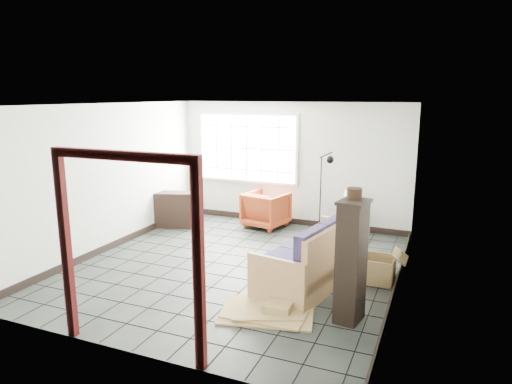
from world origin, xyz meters
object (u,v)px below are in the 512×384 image
at_px(futon_sofa, 319,258).
at_px(tall_shelf, 351,261).
at_px(side_table, 351,215).
at_px(armchair, 266,208).

relative_size(futon_sofa, tall_shelf, 1.57).
relative_size(side_table, tall_shelf, 0.34).
bearing_deg(tall_shelf, futon_sofa, 132.54).
bearing_deg(side_table, armchair, -177.00).
xyz_separation_m(armchair, side_table, (1.76, 0.09, -0.01)).
relative_size(futon_sofa, armchair, 2.92).
xyz_separation_m(futon_sofa, armchair, (-1.77, 2.38, 0.05)).
height_order(futon_sofa, tall_shelf, tall_shelf).
bearing_deg(tall_shelf, armchair, 135.15).
distance_m(side_table, tall_shelf, 3.59).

